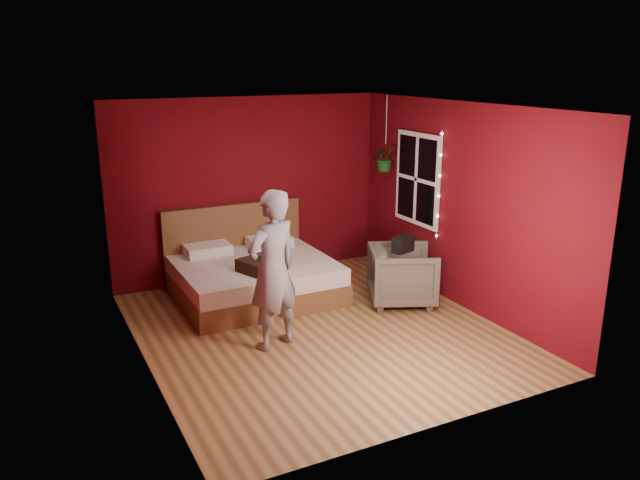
% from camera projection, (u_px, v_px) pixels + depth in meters
% --- Properties ---
extents(floor, '(4.50, 4.50, 0.00)m').
position_uv_depth(floor, '(319.00, 330.00, 7.37)').
color(floor, olive).
rests_on(floor, ground).
extents(room_walls, '(4.04, 4.54, 2.62)m').
position_uv_depth(room_walls, '(319.00, 191.00, 6.91)').
color(room_walls, '#560914').
rests_on(room_walls, ground).
extents(window, '(0.05, 0.97, 1.27)m').
position_uv_depth(window, '(417.00, 179.00, 8.58)').
color(window, white).
rests_on(window, room_walls).
extents(fairy_lights, '(0.04, 0.04, 1.45)m').
position_uv_depth(fairy_lights, '(439.00, 186.00, 8.12)').
color(fairy_lights, silver).
rests_on(fairy_lights, room_walls).
extents(bed, '(2.03, 1.72, 1.12)m').
position_uv_depth(bed, '(252.00, 275.00, 8.40)').
color(bed, brown).
rests_on(bed, ground).
extents(person, '(0.75, 0.61, 1.78)m').
position_uv_depth(person, '(273.00, 270.00, 6.74)').
color(person, gray).
rests_on(person, ground).
extents(armchair, '(1.09, 1.08, 0.76)m').
position_uv_depth(armchair, '(403.00, 275.00, 8.12)').
color(armchair, '#5A5647').
rests_on(armchair, ground).
extents(handbag, '(0.31, 0.22, 0.20)m').
position_uv_depth(handbag, '(403.00, 244.00, 7.80)').
color(handbag, black).
rests_on(handbag, armchair).
extents(throw_pillow, '(0.57, 0.57, 0.16)m').
position_uv_depth(throw_pillow, '(260.00, 265.00, 7.87)').
color(throw_pillow, black).
rests_on(throw_pillow, bed).
extents(hanging_plant, '(0.42, 0.39, 1.09)m').
position_uv_depth(hanging_plant, '(385.00, 157.00, 9.08)').
color(hanging_plant, silver).
rests_on(hanging_plant, room_walls).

